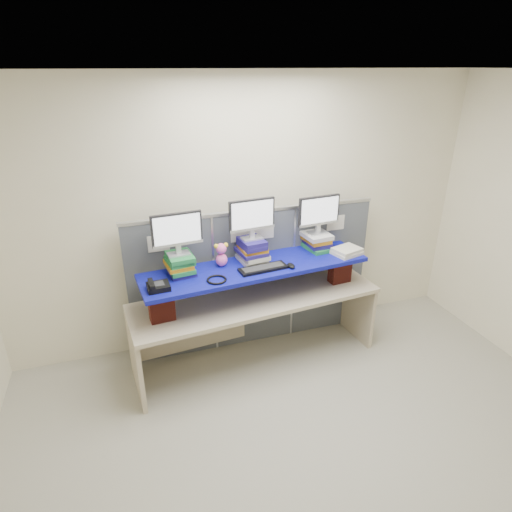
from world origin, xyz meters
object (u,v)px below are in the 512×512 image
object	(u,v)px
monitor_center	(252,217)
keyboard	(263,268)
blue_board	(256,267)
desk	(256,310)
desk_phone	(157,286)
monitor_left	(177,232)
monitor_right	(319,212)

from	to	relation	value
monitor_center	keyboard	bearing A→B (deg)	-86.10
monitor_center	keyboard	distance (m)	0.49
monitor_center	keyboard	xyz separation A→B (m)	(0.04, -0.22, -0.44)
blue_board	desk	bearing A→B (deg)	0.00
keyboard	desk	bearing A→B (deg)	102.45
desk	blue_board	world-z (taller)	blue_board
desk	desk_phone	distance (m)	1.09
blue_board	monitor_left	xyz separation A→B (m)	(-0.71, 0.05, 0.43)
monitor_center	desk_phone	bearing A→B (deg)	-167.38
monitor_left	monitor_center	bearing A→B (deg)	-0.00
blue_board	desk_phone	bearing A→B (deg)	-174.17
monitor_left	desk_phone	world-z (taller)	monitor_left
monitor_left	monitor_center	distance (m)	0.71
blue_board	monitor_left	distance (m)	0.83
desk	monitor_center	size ratio (longest dim) A/B	5.58
monitor_left	monitor_right	bearing A→B (deg)	0.00
monitor_center	desk_phone	size ratio (longest dim) A/B	2.29
desk	blue_board	distance (m)	0.47
monitor_right	desk_phone	xyz separation A→B (m)	(-1.66, -0.37, -0.37)
monitor_center	monitor_right	size ratio (longest dim) A/B	1.00
desk	monitor_center	world-z (taller)	monitor_center
blue_board	monitor_right	bearing A→B (deg)	9.13
monitor_right	monitor_left	bearing A→B (deg)	-180.00
blue_board	monitor_left	size ratio (longest dim) A/B	4.85
keyboard	desk_phone	xyz separation A→B (m)	(-0.98, -0.08, 0.02)
monitor_right	blue_board	bearing A→B (deg)	-170.87
desk	monitor_right	xyz separation A→B (m)	(0.72, 0.19, 0.88)
desk	monitor_left	distance (m)	1.15
keyboard	desk_phone	world-z (taller)	desk_phone
monitor_center	monitor_right	bearing A→B (deg)	0.00
blue_board	keyboard	xyz separation A→B (m)	(0.04, -0.11, 0.03)
blue_board	keyboard	size ratio (longest dim) A/B	4.63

